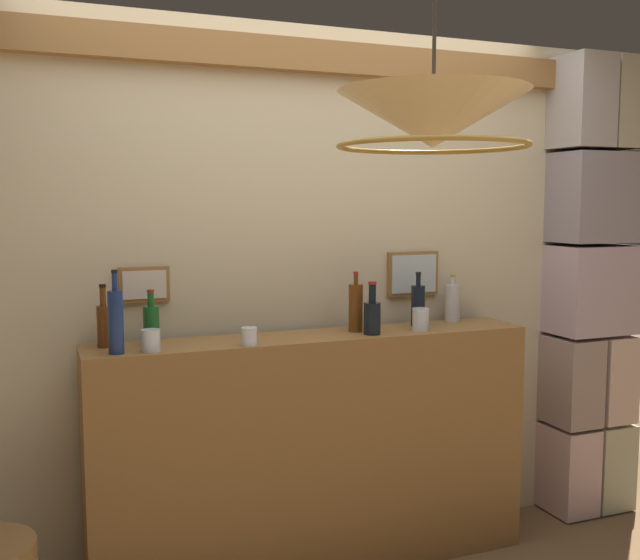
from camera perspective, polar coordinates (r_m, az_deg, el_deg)
name	(u,v)px	position (r m, az deg, el deg)	size (l,w,h in m)	color
panelled_rear_partition	(298,280)	(3.39, -1.76, 0.04)	(3.23, 0.15, 2.45)	beige
stone_pillar	(589,287)	(4.10, 20.34, -0.52)	(0.46, 0.33, 2.38)	beige
bar_shelf_unit	(316,453)	(3.34, -0.32, -13.45)	(1.99, 0.32, 1.07)	olive
liquor_bottle_sherry	(356,307)	(3.29, 2.82, -2.14)	(0.06, 0.06, 0.27)	brown
liquor_bottle_port	(151,324)	(3.05, -13.11, -3.39)	(0.07, 0.07, 0.23)	#195821
liquor_bottle_rye	(116,321)	(2.91, -15.75, -3.09)	(0.06, 0.06, 0.33)	navy
liquor_bottle_scotch	(104,324)	(3.05, -16.63, -3.30)	(0.05, 0.05, 0.26)	brown
liquor_bottle_mezcal	(452,302)	(3.63, 10.37, -1.74)	(0.07, 0.07, 0.23)	beige
liquor_bottle_bourbon	(372,315)	(3.22, 4.12, -2.80)	(0.08, 0.08, 0.24)	black
liquor_bottle_gin	(418,305)	(3.46, 7.70, -1.93)	(0.07, 0.07, 0.26)	black
glass_tumbler_rocks	(421,319)	(3.35, 7.90, -3.08)	(0.08, 0.08, 0.10)	silver
glass_tumbler_highball	(151,340)	(2.93, -13.16, -4.65)	(0.08, 0.08, 0.09)	silver
glass_tumbler_shot	(249,336)	(2.99, -5.59, -4.44)	(0.07, 0.07, 0.07)	silver
pendant_lamp	(433,122)	(2.29, 8.86, 12.19)	(0.59, 0.59, 0.60)	beige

